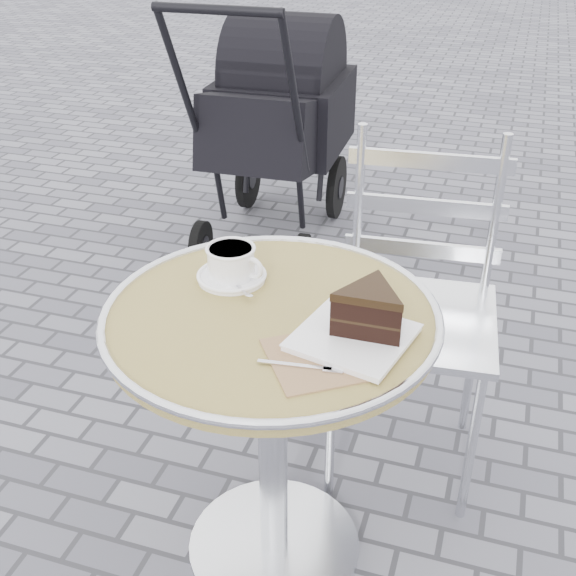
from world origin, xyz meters
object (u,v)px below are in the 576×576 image
(cafe_table, at_px, (272,376))
(baby_stroller, at_px, (276,129))
(cappuccino_set, at_px, (232,265))
(cake_plate_set, at_px, (365,317))
(bistro_chair, at_px, (419,269))

(cafe_table, distance_m, baby_stroller, 1.90)
(cappuccino_set, relative_size, baby_stroller, 0.14)
(cake_plate_set, height_order, baby_stroller, baby_stroller)
(cake_plate_set, bearing_deg, cafe_table, -176.50)
(baby_stroller, bearing_deg, cafe_table, -73.52)
(cappuccino_set, distance_m, bistro_chair, 0.59)
(cafe_table, height_order, cappuccino_set, cappuccino_set)
(baby_stroller, bearing_deg, cake_plate_set, -68.26)
(cafe_table, xyz_separation_m, baby_stroller, (-0.60, 1.81, -0.05))
(cafe_table, relative_size, cake_plate_set, 2.17)
(cappuccino_set, bearing_deg, baby_stroller, 117.96)
(cafe_table, bearing_deg, cappuccino_set, 139.97)
(bistro_chair, distance_m, baby_stroller, 1.52)
(cafe_table, distance_m, cappuccino_set, 0.26)
(cafe_table, xyz_separation_m, cake_plate_set, (0.21, -0.03, 0.22))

